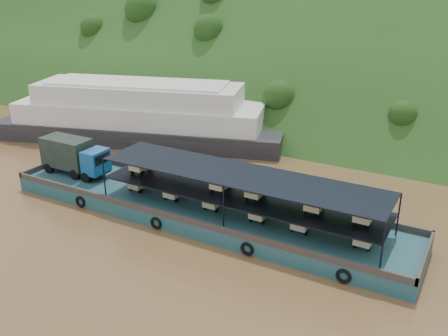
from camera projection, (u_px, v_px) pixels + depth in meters
The scene contains 4 objects.
ground at pixel (228, 221), 40.69m from camera, with size 160.00×160.00×0.00m, color brown.
hillside at pixel (351, 116), 69.91m from camera, with size 140.00×28.00×28.00m, color #1D3A15.
cargo_barge at pixel (189, 202), 41.38m from camera, with size 35.00×7.18×4.58m.
passenger_ferry at pixel (140, 115), 59.34m from camera, with size 35.47×18.27×6.98m.
Camera 1 is at (17.38, -31.78, 19.04)m, focal length 40.00 mm.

